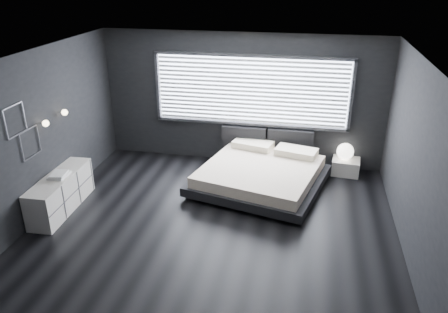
# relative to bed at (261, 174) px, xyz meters

# --- Properties ---
(room) EXTENTS (6.04, 6.00, 2.80)m
(room) POSITION_rel_bed_xyz_m (-0.59, -1.54, 1.12)
(room) COLOR black
(room) RESTS_ON ground
(window) EXTENTS (4.14, 0.09, 1.52)m
(window) POSITION_rel_bed_xyz_m (-0.39, 1.15, 1.33)
(window) COLOR white
(window) RESTS_ON ground
(headboard) EXTENTS (1.96, 0.16, 0.52)m
(headboard) POSITION_rel_bed_xyz_m (-0.01, 1.10, 0.29)
(headboard) COLOR black
(headboard) RESTS_ON ground
(sconce_near) EXTENTS (0.18, 0.11, 0.11)m
(sconce_near) POSITION_rel_bed_xyz_m (-3.47, -1.49, 1.32)
(sconce_near) COLOR silver
(sconce_near) RESTS_ON ground
(sconce_far) EXTENTS (0.18, 0.11, 0.11)m
(sconce_far) POSITION_rel_bed_xyz_m (-3.47, -0.89, 1.32)
(sconce_far) COLOR silver
(sconce_far) RESTS_ON ground
(wall_art_upper) EXTENTS (0.01, 0.48, 0.48)m
(wall_art_upper) POSITION_rel_bed_xyz_m (-3.57, -2.09, 1.57)
(wall_art_upper) COLOR #47474C
(wall_art_upper) RESTS_ON ground
(wall_art_lower) EXTENTS (0.01, 0.48, 0.48)m
(wall_art_lower) POSITION_rel_bed_xyz_m (-3.57, -1.84, 1.10)
(wall_art_lower) COLOR #47474C
(wall_art_lower) RESTS_ON ground
(bed) EXTENTS (2.77, 2.69, 0.60)m
(bed) POSITION_rel_bed_xyz_m (0.00, 0.00, 0.00)
(bed) COLOR black
(bed) RESTS_ON ground
(nightstand) EXTENTS (0.59, 0.51, 0.32)m
(nightstand) POSITION_rel_bed_xyz_m (1.67, 0.94, -0.12)
(nightstand) COLOR silver
(nightstand) RESTS_ON ground
(orb_lamp) EXTENTS (0.35, 0.35, 0.35)m
(orb_lamp) POSITION_rel_bed_xyz_m (1.63, 0.96, 0.22)
(orb_lamp) COLOR white
(orb_lamp) RESTS_ON nightstand
(dresser) EXTENTS (0.52, 1.65, 0.65)m
(dresser) POSITION_rel_bed_xyz_m (-3.37, -1.55, 0.05)
(dresser) COLOR silver
(dresser) RESTS_ON ground
(book_stack) EXTENTS (0.29, 0.38, 0.07)m
(book_stack) POSITION_rel_bed_xyz_m (-3.34, -1.56, 0.41)
(book_stack) COLOR silver
(book_stack) RESTS_ON dresser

